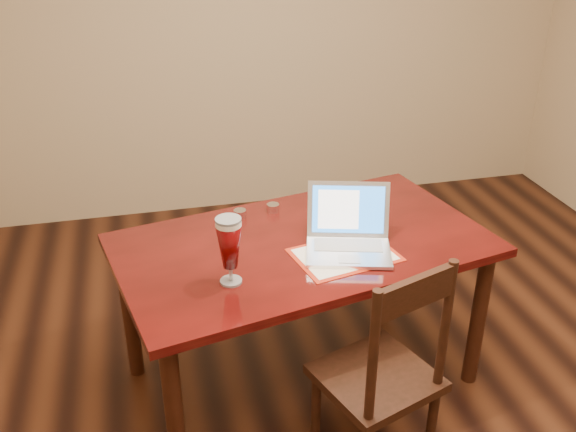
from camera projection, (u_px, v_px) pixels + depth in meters
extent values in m
cube|color=tan|center=(262.00, 23.00, 4.40)|extent=(4.50, 0.01, 2.70)
cube|color=#510C0A|center=(303.00, 245.00, 2.87)|extent=(1.80, 1.24, 0.04)
cylinder|color=black|center=(175.00, 417.00, 2.46)|extent=(0.07, 0.07, 0.73)
cylinder|color=black|center=(478.00, 319.00, 3.03)|extent=(0.07, 0.07, 0.73)
cylinder|color=black|center=(130.00, 312.00, 3.07)|extent=(0.07, 0.07, 0.73)
cylinder|color=black|center=(389.00, 247.00, 3.64)|extent=(0.07, 0.07, 0.73)
cube|color=#B22610|center=(345.00, 255.00, 2.76)|extent=(0.49, 0.39, 0.00)
cube|color=white|center=(345.00, 254.00, 2.76)|extent=(0.44, 0.34, 0.00)
cube|color=silver|center=(348.00, 253.00, 2.75)|extent=(0.41, 0.34, 0.02)
cube|color=#B6B5BA|center=(348.00, 245.00, 2.79)|extent=(0.31, 0.19, 0.00)
cube|color=silver|center=(349.00, 259.00, 2.69)|extent=(0.10, 0.09, 0.00)
cube|color=silver|center=(348.00, 209.00, 2.83)|extent=(0.37, 0.17, 0.24)
cube|color=blue|center=(348.00, 210.00, 2.83)|extent=(0.32, 0.14, 0.20)
cube|color=white|center=(339.00, 210.00, 2.83)|extent=(0.19, 0.09, 0.17)
cylinder|color=silver|center=(231.00, 281.00, 2.57)|extent=(0.09, 0.09, 0.01)
cylinder|color=silver|center=(231.00, 273.00, 2.55)|extent=(0.02, 0.02, 0.06)
cylinder|color=silver|center=(228.00, 223.00, 2.45)|extent=(0.10, 0.10, 0.02)
cylinder|color=silver|center=(228.00, 220.00, 2.44)|extent=(0.10, 0.10, 0.01)
cylinder|color=silver|center=(240.00, 214.00, 3.06)|extent=(0.06, 0.06, 0.04)
cylinder|color=silver|center=(273.00, 208.00, 3.12)|extent=(0.06, 0.06, 0.04)
cube|color=black|center=(376.00, 378.00, 2.55)|extent=(0.54, 0.53, 0.04)
cylinder|color=black|center=(431.00, 428.00, 2.62)|extent=(0.04, 0.04, 0.42)
cylinder|color=black|center=(316.00, 413.00, 2.70)|extent=(0.04, 0.04, 0.42)
cylinder|color=black|center=(379.00, 382.00, 2.86)|extent=(0.04, 0.04, 0.42)
cylinder|color=black|center=(373.00, 357.00, 2.21)|extent=(0.04, 0.04, 0.55)
cylinder|color=black|center=(445.00, 324.00, 2.38)|extent=(0.04, 0.04, 0.55)
cube|color=black|center=(416.00, 293.00, 2.20)|extent=(0.34, 0.14, 0.12)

